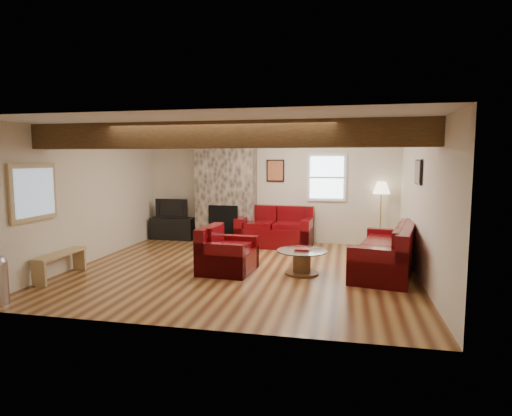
{
  "coord_description": "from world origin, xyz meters",
  "views": [
    {
      "loc": [
        1.8,
        -7.26,
        1.95
      ],
      "look_at": [
        0.17,
        0.4,
        1.07
      ],
      "focal_mm": 30.0,
      "sensor_mm": 36.0,
      "label": 1
    }
  ],
  "objects_px": {
    "loveseat": "(275,226)",
    "television": "(173,208)",
    "coffee_table": "(302,262)",
    "tv_cabinet": "(173,228)",
    "sofa_three": "(385,249)",
    "armchair_red": "(228,249)",
    "floor_lamp": "(381,191)"
  },
  "relations": [
    {
      "from": "sofa_three",
      "to": "armchair_red",
      "type": "height_order",
      "value": "sofa_three"
    },
    {
      "from": "tv_cabinet",
      "to": "sofa_three",
      "type": "bearing_deg",
      "value": -24.38
    },
    {
      "from": "loveseat",
      "to": "tv_cabinet",
      "type": "bearing_deg",
      "value": 175.77
    },
    {
      "from": "loveseat",
      "to": "armchair_red",
      "type": "height_order",
      "value": "loveseat"
    },
    {
      "from": "sofa_three",
      "to": "floor_lamp",
      "type": "distance_m",
      "value": 2.37
    },
    {
      "from": "television",
      "to": "floor_lamp",
      "type": "bearing_deg",
      "value": 0.23
    },
    {
      "from": "tv_cabinet",
      "to": "television",
      "type": "height_order",
      "value": "television"
    },
    {
      "from": "armchair_red",
      "to": "coffee_table",
      "type": "height_order",
      "value": "armchair_red"
    },
    {
      "from": "coffee_table",
      "to": "tv_cabinet",
      "type": "relative_size",
      "value": 0.8
    },
    {
      "from": "television",
      "to": "armchair_red",
      "type": "bearing_deg",
      "value": -51.55
    },
    {
      "from": "tv_cabinet",
      "to": "floor_lamp",
      "type": "bearing_deg",
      "value": 0.23
    },
    {
      "from": "sofa_three",
      "to": "television",
      "type": "relative_size",
      "value": 2.65
    },
    {
      "from": "television",
      "to": "coffee_table",
      "type": "bearing_deg",
      "value": -37.27
    },
    {
      "from": "sofa_three",
      "to": "armchair_red",
      "type": "distance_m",
      "value": 2.74
    },
    {
      "from": "loveseat",
      "to": "coffee_table",
      "type": "xyz_separation_m",
      "value": [
        0.86,
        -2.33,
        -0.23
      ]
    },
    {
      "from": "coffee_table",
      "to": "television",
      "type": "height_order",
      "value": "television"
    },
    {
      "from": "sofa_three",
      "to": "loveseat",
      "type": "bearing_deg",
      "value": -118.75
    },
    {
      "from": "armchair_red",
      "to": "television",
      "type": "bearing_deg",
      "value": 42.42
    },
    {
      "from": "loveseat",
      "to": "coffee_table",
      "type": "distance_m",
      "value": 2.49
    },
    {
      "from": "loveseat",
      "to": "armchair_red",
      "type": "xyz_separation_m",
      "value": [
        -0.43,
        -2.43,
        -0.05
      ]
    },
    {
      "from": "loveseat",
      "to": "television",
      "type": "height_order",
      "value": "television"
    },
    {
      "from": "armchair_red",
      "to": "television",
      "type": "height_order",
      "value": "television"
    },
    {
      "from": "armchair_red",
      "to": "coffee_table",
      "type": "relative_size",
      "value": 1.15
    },
    {
      "from": "armchair_red",
      "to": "floor_lamp",
      "type": "bearing_deg",
      "value": -41.15
    },
    {
      "from": "sofa_three",
      "to": "tv_cabinet",
      "type": "xyz_separation_m",
      "value": [
        -4.85,
        2.2,
        -0.15
      ]
    },
    {
      "from": "sofa_three",
      "to": "armchair_red",
      "type": "bearing_deg",
      "value": -67.42
    },
    {
      "from": "tv_cabinet",
      "to": "floor_lamp",
      "type": "xyz_separation_m",
      "value": [
        4.93,
        0.02,
        0.99
      ]
    },
    {
      "from": "tv_cabinet",
      "to": "television",
      "type": "distance_m",
      "value": 0.5
    },
    {
      "from": "coffee_table",
      "to": "floor_lamp",
      "type": "xyz_separation_m",
      "value": [
        1.48,
        2.65,
        1.05
      ]
    },
    {
      "from": "sofa_three",
      "to": "tv_cabinet",
      "type": "height_order",
      "value": "sofa_three"
    },
    {
      "from": "sofa_three",
      "to": "television",
      "type": "distance_m",
      "value": 5.34
    },
    {
      "from": "sofa_three",
      "to": "coffee_table",
      "type": "height_order",
      "value": "sofa_three"
    }
  ]
}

